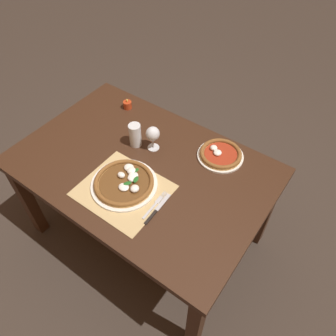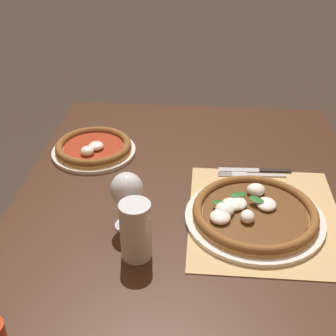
{
  "view_description": "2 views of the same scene",
  "coord_description": "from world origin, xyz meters",
  "px_view_note": "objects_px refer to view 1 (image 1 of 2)",
  "views": [
    {
      "loc": [
        0.85,
        -0.92,
        2.1
      ],
      "look_at": [
        0.17,
        0.02,
        0.81
      ],
      "focal_mm": 35.0,
      "sensor_mm": 36.0,
      "label": 1
    },
    {
      "loc": [
        -0.94,
        -0.03,
        1.49
      ],
      "look_at": [
        0.17,
        0.06,
        0.8
      ],
      "focal_mm": 50.0,
      "sensor_mm": 36.0,
      "label": 2
    }
  ],
  "objects_px": {
    "pizza_far": "(220,154)",
    "wine_glass": "(153,135)",
    "knife": "(158,209)",
    "pint_glass": "(135,135)",
    "fork": "(155,205)",
    "pizza_near": "(125,182)",
    "votive_candle": "(128,105)"
  },
  "relations": [
    {
      "from": "pint_glass",
      "to": "pizza_far",
      "type": "bearing_deg",
      "value": 23.79
    },
    {
      "from": "fork",
      "to": "pint_glass",
      "type": "bearing_deg",
      "value": 141.41
    },
    {
      "from": "votive_candle",
      "to": "pizza_far",
      "type": "bearing_deg",
      "value": -2.59
    },
    {
      "from": "pizza_far",
      "to": "wine_glass",
      "type": "relative_size",
      "value": 1.71
    },
    {
      "from": "wine_glass",
      "to": "pint_glass",
      "type": "distance_m",
      "value": 0.12
    },
    {
      "from": "pint_glass",
      "to": "votive_candle",
      "type": "xyz_separation_m",
      "value": [
        -0.27,
        0.24,
        -0.05
      ]
    },
    {
      "from": "pizza_near",
      "to": "fork",
      "type": "bearing_deg",
      "value": -2.86
    },
    {
      "from": "pizza_far",
      "to": "votive_candle",
      "type": "xyz_separation_m",
      "value": [
        -0.73,
        0.03,
        0.0
      ]
    },
    {
      "from": "pizza_near",
      "to": "knife",
      "type": "relative_size",
      "value": 1.65
    },
    {
      "from": "pizza_far",
      "to": "pint_glass",
      "type": "distance_m",
      "value": 0.5
    },
    {
      "from": "pizza_far",
      "to": "wine_glass",
      "type": "distance_m",
      "value": 0.4
    },
    {
      "from": "wine_glass",
      "to": "pizza_near",
      "type": "bearing_deg",
      "value": -81.19
    },
    {
      "from": "pizza_near",
      "to": "wine_glass",
      "type": "relative_size",
      "value": 2.29
    },
    {
      "from": "wine_glass",
      "to": "knife",
      "type": "bearing_deg",
      "value": -49.75
    },
    {
      "from": "pint_glass",
      "to": "pizza_near",
      "type": "bearing_deg",
      "value": -61.28
    },
    {
      "from": "pizza_near",
      "to": "wine_glass",
      "type": "distance_m",
      "value": 0.33
    },
    {
      "from": "knife",
      "to": "pint_glass",
      "type": "bearing_deg",
      "value": 142.25
    },
    {
      "from": "fork",
      "to": "pizza_far",
      "type": "bearing_deg",
      "value": 78.83
    },
    {
      "from": "pizza_near",
      "to": "pizza_far",
      "type": "height_order",
      "value": "pizza_near"
    },
    {
      "from": "votive_candle",
      "to": "wine_glass",
      "type": "bearing_deg",
      "value": -28.48
    },
    {
      "from": "wine_glass",
      "to": "pizza_far",
      "type": "bearing_deg",
      "value": 25.26
    },
    {
      "from": "pizza_near",
      "to": "votive_candle",
      "type": "xyz_separation_m",
      "value": [
        -0.42,
        0.51,
        0.0
      ]
    },
    {
      "from": "fork",
      "to": "votive_candle",
      "type": "relative_size",
      "value": 2.78
    },
    {
      "from": "wine_glass",
      "to": "pint_glass",
      "type": "height_order",
      "value": "wine_glass"
    },
    {
      "from": "fork",
      "to": "knife",
      "type": "height_order",
      "value": "knife"
    },
    {
      "from": "fork",
      "to": "knife",
      "type": "distance_m",
      "value": 0.03
    },
    {
      "from": "pizza_far",
      "to": "wine_glass",
      "type": "xyz_separation_m",
      "value": [
        -0.36,
        -0.17,
        0.09
      ]
    },
    {
      "from": "pint_glass",
      "to": "votive_candle",
      "type": "distance_m",
      "value": 0.36
    },
    {
      "from": "pizza_far",
      "to": "fork",
      "type": "height_order",
      "value": "pizza_far"
    },
    {
      "from": "pizza_far",
      "to": "fork",
      "type": "bearing_deg",
      "value": -101.17
    },
    {
      "from": "pizza_far",
      "to": "votive_candle",
      "type": "height_order",
      "value": "votive_candle"
    },
    {
      "from": "pizza_far",
      "to": "pint_glass",
      "type": "bearing_deg",
      "value": -156.21
    }
  ]
}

